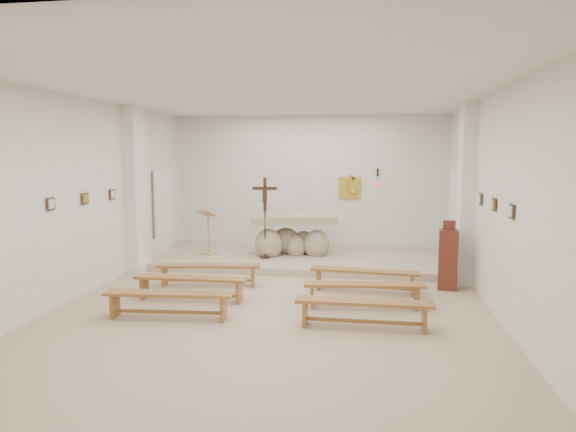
% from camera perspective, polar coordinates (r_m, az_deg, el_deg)
% --- Properties ---
extents(ground, '(7.00, 10.00, 0.00)m').
position_cam_1_polar(ground, '(8.73, -1.44, -9.79)').
color(ground, tan).
rests_on(ground, ground).
extents(wall_left, '(0.02, 10.00, 3.50)m').
position_cam_1_polar(wall_left, '(9.65, -22.35, 1.88)').
color(wall_left, white).
rests_on(wall_left, ground).
extents(wall_right, '(0.02, 10.00, 3.50)m').
position_cam_1_polar(wall_right, '(8.50, 22.35, 1.28)').
color(wall_right, white).
rests_on(wall_right, ground).
extents(wall_back, '(7.00, 0.02, 3.50)m').
position_cam_1_polar(wall_back, '(13.32, 2.34, 3.62)').
color(wall_back, white).
rests_on(wall_back, ground).
extents(ceiling, '(7.00, 10.00, 0.02)m').
position_cam_1_polar(ceiling, '(8.42, -1.51, 13.60)').
color(ceiling, silver).
rests_on(ceiling, wall_back).
extents(sanctuary_platform, '(6.98, 3.00, 0.15)m').
position_cam_1_polar(sanctuary_platform, '(12.07, 1.51, -4.74)').
color(sanctuary_platform, '#C8B19A').
rests_on(sanctuary_platform, ground).
extents(pilaster_left, '(0.26, 0.55, 3.50)m').
position_cam_1_polar(pilaster_left, '(11.35, -16.63, 2.78)').
color(pilaster_left, white).
rests_on(pilaster_left, ground).
extents(pilaster_right, '(0.26, 0.55, 3.50)m').
position_cam_1_polar(pilaster_right, '(10.43, 19.15, 2.35)').
color(pilaster_right, white).
rests_on(pilaster_right, ground).
extents(gold_wall_relief, '(0.55, 0.04, 0.55)m').
position_cam_1_polar(gold_wall_relief, '(13.22, 6.85, 3.12)').
color(gold_wall_relief, gold).
rests_on(gold_wall_relief, wall_back).
extents(sanctuary_lamp, '(0.11, 0.36, 0.44)m').
position_cam_1_polar(sanctuary_lamp, '(12.96, 9.93, 3.70)').
color(sanctuary_lamp, black).
rests_on(sanctuary_lamp, wall_back).
extents(station_frame_left_front, '(0.03, 0.20, 0.20)m').
position_cam_1_polar(station_frame_left_front, '(8.96, -24.86, 1.22)').
color(station_frame_left_front, '#3F2C1B').
rests_on(station_frame_left_front, wall_left).
extents(station_frame_left_mid, '(0.03, 0.20, 0.20)m').
position_cam_1_polar(station_frame_left_mid, '(9.81, -21.64, 1.81)').
color(station_frame_left_mid, '#3F2C1B').
rests_on(station_frame_left_mid, wall_left).
extents(station_frame_left_rear, '(0.03, 0.20, 0.20)m').
position_cam_1_polar(station_frame_left_rear, '(10.68, -18.94, 2.30)').
color(station_frame_left_rear, '#3F2C1B').
rests_on(station_frame_left_rear, wall_left).
extents(station_frame_right_front, '(0.03, 0.20, 0.20)m').
position_cam_1_polar(station_frame_right_front, '(7.73, 23.58, 0.48)').
color(station_frame_right_front, '#3F2C1B').
rests_on(station_frame_right_front, wall_right).
extents(station_frame_right_mid, '(0.03, 0.20, 0.20)m').
position_cam_1_polar(station_frame_right_mid, '(8.70, 21.91, 1.21)').
color(station_frame_right_mid, '#3F2C1B').
rests_on(station_frame_right_mid, wall_right).
extents(station_frame_right_rear, '(0.03, 0.20, 0.20)m').
position_cam_1_polar(station_frame_right_rear, '(9.67, 20.57, 1.79)').
color(station_frame_right_rear, '#3F2C1B').
rests_on(station_frame_right_rear, wall_right).
extents(radiator_left, '(0.10, 0.85, 0.52)m').
position_cam_1_polar(radiator_left, '(12.19, -15.24, -3.93)').
color(radiator_left, silver).
rests_on(radiator_left, ground).
extents(radiator_right, '(0.10, 0.85, 0.52)m').
position_cam_1_polar(radiator_right, '(11.32, 18.52, -4.86)').
color(radiator_right, silver).
rests_on(radiator_right, ground).
extents(altar, '(2.10, 1.19, 1.02)m').
position_cam_1_polar(altar, '(12.08, 0.47, -2.47)').
color(altar, tan).
rests_on(altar, sanctuary_platform).
extents(lectern, '(0.46, 0.43, 1.07)m').
position_cam_1_polar(lectern, '(12.27, -8.87, -1.76)').
color(lectern, tan).
rests_on(lectern, sanctuary_platform).
extents(crucifix_stand, '(0.56, 0.24, 1.84)m').
position_cam_1_polar(crucifix_stand, '(11.58, -2.57, 0.47)').
color(crucifix_stand, '#3B2112').
rests_on(crucifix_stand, sanctuary_platform).
extents(potted_plant, '(0.56, 0.53, 0.49)m').
position_cam_1_polar(potted_plant, '(12.48, 0.31, -2.86)').
color(potted_plant, '#305221').
rests_on(potted_plant, sanctuary_platform).
extents(donation_pedestal, '(0.38, 0.38, 1.29)m').
position_cam_1_polar(donation_pedestal, '(10.01, 17.35, -4.58)').
color(donation_pedestal, maroon).
rests_on(donation_pedestal, ground).
extents(bench_left_front, '(1.99, 0.58, 0.42)m').
position_cam_1_polar(bench_left_front, '(9.96, -8.82, -5.93)').
color(bench_left_front, '#965F2B').
rests_on(bench_left_front, ground).
extents(bench_right_front, '(1.99, 0.51, 0.42)m').
position_cam_1_polar(bench_right_front, '(9.51, 8.50, -6.53)').
color(bench_right_front, '#965F2B').
rests_on(bench_right_front, ground).
extents(bench_left_second, '(1.97, 0.32, 0.42)m').
position_cam_1_polar(bench_left_second, '(9.03, -10.75, -7.29)').
color(bench_left_second, '#965F2B').
rests_on(bench_left_second, ground).
extents(bench_right_second, '(1.99, 0.51, 0.42)m').
position_cam_1_polar(bench_right_second, '(8.53, 8.46, -8.08)').
color(bench_right_second, '#965F2B').
rests_on(bench_right_second, ground).
extents(bench_left_third, '(1.98, 0.45, 0.42)m').
position_cam_1_polar(bench_left_third, '(8.12, -13.13, -8.96)').
color(bench_left_third, '#965F2B').
rests_on(bench_left_third, ground).
extents(bench_right_third, '(1.97, 0.33, 0.42)m').
position_cam_1_polar(bench_right_third, '(7.57, 8.41, -10.03)').
color(bench_right_third, '#965F2B').
rests_on(bench_right_third, ground).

